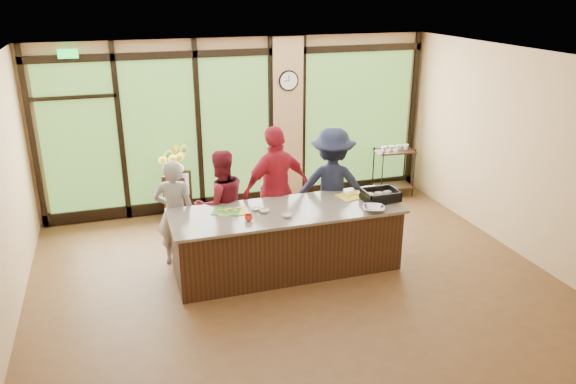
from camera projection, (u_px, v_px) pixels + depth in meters
floor at (293, 279)px, 7.77m from camera, size 7.00×7.00×0.00m
ceiling at (294, 58)px, 6.72m from camera, size 7.00×7.00×0.00m
back_wall at (241, 124)px, 9.92m from camera, size 7.00×0.00×7.00m
right_wall at (520, 153)px, 8.24m from camera, size 0.00×6.00×6.00m
window_wall at (250, 130)px, 9.97m from camera, size 6.90×0.12×3.00m
island_base at (287, 241)px, 7.88m from camera, size 3.10×1.00×0.88m
countertop at (287, 211)px, 7.72m from camera, size 3.20×1.10×0.04m
wall_clock at (289, 81)px, 9.78m from camera, size 0.36×0.04×0.36m
cook_left at (175, 213)px, 7.97m from camera, size 0.65×0.51×1.57m
cook_midleft at (221, 205)px, 8.16m from camera, size 0.89×0.75×1.64m
cook_midright at (276, 189)px, 8.38m from camera, size 1.21×0.77×1.92m
cook_right at (332, 187)px, 8.60m from camera, size 1.35×1.06×1.84m
roasting_pan at (380, 197)px, 8.04m from camera, size 0.53×0.43×0.09m
mixing_bowl at (374, 209)px, 7.65m from camera, size 0.39×0.39×0.07m
cutting_board_left at (227, 211)px, 7.65m from camera, size 0.46×0.42×0.01m
cutting_board_center at (232, 211)px, 7.64m from camera, size 0.43×0.35×0.01m
cutting_board_right at (352, 196)px, 8.20m from camera, size 0.47×0.39×0.01m
prep_bowl_near at (264, 211)px, 7.61m from camera, size 0.18×0.18×0.04m
prep_bowl_mid at (287, 216)px, 7.46m from camera, size 0.16×0.16×0.05m
prep_bowl_far at (256, 209)px, 7.70m from camera, size 0.13×0.13×0.03m
red_ramekin at (248, 218)px, 7.34m from camera, size 0.14×0.14×0.08m
flower_stand at (178, 196)px, 9.70m from camera, size 0.52×0.52×0.80m
flower_vase at (176, 166)px, 9.51m from camera, size 0.30×0.30×0.27m
bar_cart at (394, 166)px, 10.64m from camera, size 0.76×0.48×1.00m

